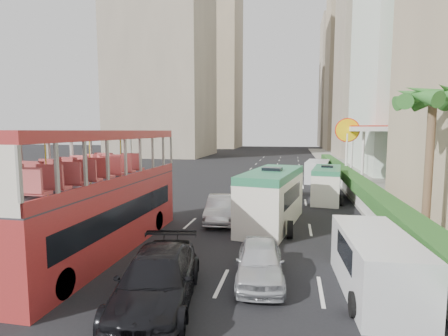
% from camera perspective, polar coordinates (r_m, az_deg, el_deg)
% --- Properties ---
extents(ground_plane, '(200.00, 200.00, 0.00)m').
position_cam_1_polar(ground_plane, '(13.99, 2.96, -15.04)').
color(ground_plane, black).
rests_on(ground_plane, ground).
extents(double_decker_bus, '(2.50, 11.00, 5.06)m').
position_cam_1_polar(double_decker_bus, '(15.32, -19.85, -3.71)').
color(double_decker_bus, '#A42827').
rests_on(double_decker_bus, ground).
extents(car_silver_lane_a, '(1.91, 4.45, 1.43)m').
position_cam_1_polar(car_silver_lane_a, '(19.80, -0.40, -8.66)').
color(car_silver_lane_a, silver).
rests_on(car_silver_lane_a, ground).
extents(car_silver_lane_b, '(1.93, 4.03, 1.33)m').
position_cam_1_polar(car_silver_lane_b, '(12.49, 5.85, -17.76)').
color(car_silver_lane_b, silver).
rests_on(car_silver_lane_b, ground).
extents(car_black, '(3.03, 5.57, 1.53)m').
position_cam_1_polar(car_black, '(11.06, -10.81, -21.16)').
color(car_black, black).
rests_on(car_black, ground).
extents(van_asset, '(2.98, 5.29, 1.40)m').
position_cam_1_polar(van_asset, '(26.41, 9.09, -4.98)').
color(van_asset, silver).
rests_on(van_asset, ground).
extents(minibus_near, '(3.35, 6.93, 2.94)m').
position_cam_1_polar(minibus_near, '(18.89, 7.81, -4.85)').
color(minibus_near, silver).
rests_on(minibus_near, ground).
extents(minibus_far, '(2.52, 5.63, 2.41)m').
position_cam_1_polar(minibus_far, '(26.38, 16.42, -2.51)').
color(minibus_far, silver).
rests_on(minibus_far, ground).
extents(panel_van_near, '(2.15, 4.85, 1.90)m').
position_cam_1_polar(panel_van_near, '(12.09, 23.54, -14.22)').
color(panel_van_near, silver).
rests_on(panel_van_near, ground).
extents(panel_van_far, '(2.74, 5.38, 2.06)m').
position_cam_1_polar(panel_van_far, '(36.01, 15.01, -0.50)').
color(panel_van_far, silver).
rests_on(panel_van_far, ground).
extents(sidewalk, '(6.00, 120.00, 0.18)m').
position_cam_1_polar(sidewalk, '(38.90, 21.68, -1.64)').
color(sidewalk, '#99968C').
rests_on(sidewalk, ground).
extents(kerb_wall, '(0.30, 44.00, 1.00)m').
position_cam_1_polar(kerb_wall, '(27.61, 20.14, -3.36)').
color(kerb_wall, silver).
rests_on(kerb_wall, sidewalk).
extents(hedge, '(1.10, 44.00, 0.70)m').
position_cam_1_polar(hedge, '(27.49, 20.20, -1.61)').
color(hedge, '#2D6626').
rests_on(hedge, kerb_wall).
extents(palm_tree, '(0.36, 0.36, 6.40)m').
position_cam_1_polar(palm_tree, '(18.01, 30.43, -0.04)').
color(palm_tree, brown).
rests_on(palm_tree, sidewalk).
extents(shell_station, '(6.50, 8.00, 5.50)m').
position_cam_1_polar(shell_station, '(36.90, 23.93, 2.02)').
color(shell_station, silver).
rests_on(shell_station, ground).
extents(tower_mid, '(16.00, 16.00, 50.00)m').
position_cam_1_polar(tower_mid, '(75.42, 24.83, 20.91)').
color(tower_mid, tan).
rests_on(tower_mid, ground).
extents(tower_far_a, '(14.00, 14.00, 44.00)m').
position_cam_1_polar(tower_far_a, '(97.60, 20.73, 15.73)').
color(tower_far_a, tan).
rests_on(tower_far_a, ground).
extents(tower_far_b, '(14.00, 14.00, 40.00)m').
position_cam_1_polar(tower_far_b, '(118.84, 18.90, 13.02)').
color(tower_far_b, tan).
rests_on(tower_far_b, ground).
extents(tower_left_a, '(18.00, 18.00, 52.00)m').
position_cam_1_polar(tower_left_a, '(75.63, -10.03, 22.11)').
color(tower_left_a, tan).
rests_on(tower_left_a, ground).
extents(tower_left_b, '(16.00, 16.00, 46.00)m').
position_cam_1_polar(tower_left_b, '(107.16, -1.92, 15.76)').
color(tower_left_b, tan).
rests_on(tower_left_b, ground).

